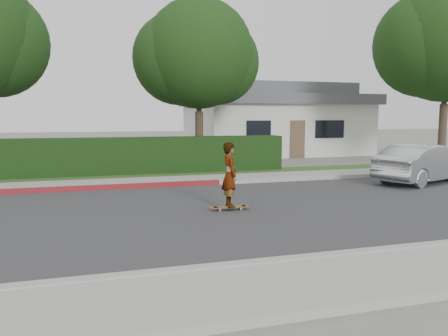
# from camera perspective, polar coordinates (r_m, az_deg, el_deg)

# --- Properties ---
(ground) EXTENTS (120.00, 120.00, 0.00)m
(ground) POSITION_cam_1_polar(r_m,az_deg,el_deg) (10.73, 0.18, -5.65)
(ground) COLOR slate
(ground) RESTS_ON ground
(road) EXTENTS (60.00, 8.00, 0.01)m
(road) POSITION_cam_1_polar(r_m,az_deg,el_deg) (10.73, 0.18, -5.62)
(road) COLOR #2D2D30
(road) RESTS_ON ground
(curb_near) EXTENTS (60.00, 0.20, 0.15)m
(curb_near) POSITION_cam_1_polar(r_m,az_deg,el_deg) (7.03, 10.12, -11.83)
(curb_near) COLOR #9E9E99
(curb_near) RESTS_ON ground
(sidewalk_near) EXTENTS (60.00, 1.60, 0.12)m
(sidewalk_near) POSITION_cam_1_polar(r_m,az_deg,el_deg) (6.29, 13.92, -14.33)
(sidewalk_near) COLOR gray
(sidewalk_near) RESTS_ON ground
(curb_far) EXTENTS (60.00, 0.20, 0.15)m
(curb_far) POSITION_cam_1_polar(r_m,az_deg,el_deg) (14.63, -4.48, -2.05)
(curb_far) COLOR #9E9E99
(curb_far) RESTS_ON ground
(curb_red_section) EXTENTS (12.00, 0.21, 0.15)m
(curb_red_section) POSITION_cam_1_polar(r_m,az_deg,el_deg) (14.44, -24.28, -2.73)
(curb_red_section) COLOR maroon
(curb_red_section) RESTS_ON ground
(sidewalk_far) EXTENTS (60.00, 1.60, 0.12)m
(sidewalk_far) POSITION_cam_1_polar(r_m,az_deg,el_deg) (15.50, -5.18, -1.61)
(sidewalk_far) COLOR gray
(sidewalk_far) RESTS_ON ground
(planting_strip) EXTENTS (60.00, 1.60, 0.10)m
(planting_strip) POSITION_cam_1_polar(r_m,az_deg,el_deg) (17.06, -6.26, -0.90)
(planting_strip) COLOR #2D4C1E
(planting_strip) RESTS_ON ground
(hedge) EXTENTS (15.00, 1.00, 1.50)m
(hedge) POSITION_cam_1_polar(r_m,az_deg,el_deg) (17.30, -16.47, 1.31)
(hedge) COLOR black
(hedge) RESTS_ON ground
(tree_center) EXTENTS (5.66, 4.84, 7.44)m
(tree_center) POSITION_cam_1_polar(r_m,az_deg,el_deg) (19.92, -3.49, 14.22)
(tree_center) COLOR #33261C
(tree_center) RESTS_ON ground
(tree_right) EXTENTS (6.32, 5.60, 8.56)m
(tree_right) POSITION_cam_1_polar(r_m,az_deg,el_deg) (23.06, 26.81, 14.31)
(tree_right) COLOR #33261C
(tree_right) RESTS_ON ground
(house) EXTENTS (10.60, 8.60, 4.30)m
(house) POSITION_cam_1_polar(r_m,az_deg,el_deg) (28.27, 6.36, 6.27)
(house) COLOR beige
(house) RESTS_ON ground
(skateboard) EXTENTS (1.01, 0.25, 0.09)m
(skateboard) POSITION_cam_1_polar(r_m,az_deg,el_deg) (10.77, 0.77, -5.13)
(skateboard) COLOR #CE5838
(skateboard) RESTS_ON ground
(skateboarder) EXTENTS (0.39, 0.58, 1.58)m
(skateboarder) POSITION_cam_1_polar(r_m,az_deg,el_deg) (10.64, 0.77, -0.88)
(skateboarder) COLOR white
(skateboarder) RESTS_ON skateboard
(car_silver) EXTENTS (4.37, 2.74, 1.36)m
(car_silver) POSITION_cam_1_polar(r_m,az_deg,el_deg) (16.69, 24.59, 0.54)
(car_silver) COLOR silver
(car_silver) RESTS_ON ground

